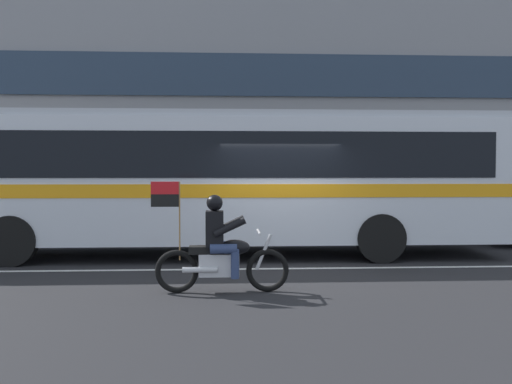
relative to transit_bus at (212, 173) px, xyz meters
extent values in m
plane|color=black|center=(1.46, -1.19, -1.88)|extent=(60.00, 60.00, 0.00)
cube|color=gray|center=(1.46, 3.91, -1.81)|extent=(28.00, 3.80, 0.15)
cube|color=silver|center=(1.46, -1.79, -1.88)|extent=(26.60, 0.14, 0.01)
cube|color=gray|center=(1.46, 6.21, 5.42)|extent=(28.00, 0.80, 14.60)
cube|color=#233347|center=(1.46, 5.77, 3.23)|extent=(25.76, 0.10, 1.40)
cube|color=silver|center=(0.00, 0.01, -0.15)|extent=(13.06, 2.58, 2.70)
cube|color=black|center=(0.00, 0.01, 0.40)|extent=(12.01, 2.62, 0.96)
cube|color=orange|center=(0.00, 0.01, -0.35)|extent=(12.79, 2.61, 0.28)
cube|color=#ADB1BA|center=(0.00, 0.01, 1.26)|extent=(12.79, 2.45, 0.16)
cylinder|color=black|center=(-4.04, -1.17, -1.36)|extent=(1.04, 0.30, 1.04)
cylinder|color=black|center=(3.59, -1.17, -1.36)|extent=(1.04, 0.30, 1.04)
torus|color=black|center=(0.98, -3.86, -1.54)|extent=(0.69, 0.09, 0.69)
torus|color=black|center=(-0.47, -3.87, -1.54)|extent=(0.69, 0.09, 0.69)
cube|color=silver|center=(0.21, -3.86, -1.44)|extent=(0.64, 0.28, 0.36)
ellipsoid|color=black|center=(0.46, -3.86, -1.16)|extent=(0.48, 0.28, 0.24)
cube|color=black|center=(0.01, -3.86, -1.20)|extent=(0.56, 0.26, 0.12)
cylinder|color=silver|center=(0.92, -3.86, -1.24)|extent=(0.28, 0.06, 0.58)
cylinder|color=silver|center=(0.84, -3.86, -0.92)|extent=(0.04, 0.64, 0.04)
cylinder|color=silver|center=(-0.09, -4.02, -1.49)|extent=(0.55, 0.09, 0.09)
cube|color=black|center=(0.14, -3.86, -0.86)|extent=(0.28, 0.36, 0.56)
sphere|color=black|center=(0.14, -3.86, -0.45)|extent=(0.26, 0.26, 0.26)
cylinder|color=navy|center=(0.28, -3.68, -1.16)|extent=(0.42, 0.15, 0.15)
cylinder|color=navy|center=(0.46, -3.68, -1.40)|extent=(0.13, 0.13, 0.46)
cylinder|color=navy|center=(0.28, -4.04, -1.16)|extent=(0.42, 0.15, 0.15)
cylinder|color=navy|center=(0.46, -4.04, -1.40)|extent=(0.13, 0.13, 0.46)
cylinder|color=black|center=(0.38, -3.66, -0.82)|extent=(0.52, 0.11, 0.32)
cylinder|color=black|center=(0.38, -4.06, -0.82)|extent=(0.52, 0.11, 0.32)
cylinder|color=olive|center=(-0.42, -3.86, -0.73)|extent=(0.02, 0.02, 1.25)
cube|color=red|center=(-0.65, -3.87, -0.21)|extent=(0.44, 0.02, 0.20)
cube|color=black|center=(-0.65, -3.87, -0.41)|extent=(0.44, 0.02, 0.20)
cylinder|color=red|center=(3.17, 3.09, -1.44)|extent=(0.22, 0.22, 0.58)
sphere|color=red|center=(3.17, 3.09, -1.08)|extent=(0.20, 0.20, 0.20)
cylinder|color=red|center=(3.17, 2.95, -1.42)|extent=(0.09, 0.10, 0.09)
camera|label=1|loc=(0.31, -12.71, 0.07)|focal=39.03mm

